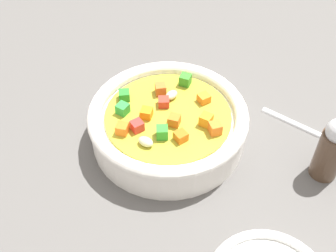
% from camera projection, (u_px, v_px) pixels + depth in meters
% --- Properties ---
extents(ground_plane, '(1.40, 1.40, 0.02)m').
position_uv_depth(ground_plane, '(168.00, 144.00, 0.56)').
color(ground_plane, '#565451').
extents(soup_bowl_main, '(0.19, 0.19, 0.06)m').
position_uv_depth(soup_bowl_main, '(168.00, 123.00, 0.53)').
color(soup_bowl_main, white).
rests_on(soup_bowl_main, ground_plane).
extents(spoon, '(0.04, 0.19, 0.01)m').
position_uv_depth(spoon, '(259.00, 105.00, 0.59)').
color(spoon, silver).
rests_on(spoon, ground_plane).
extents(pepper_shaker, '(0.03, 0.03, 0.09)m').
position_uv_depth(pepper_shaker, '(332.00, 149.00, 0.48)').
color(pepper_shaker, '#4C3828').
rests_on(pepper_shaker, ground_plane).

